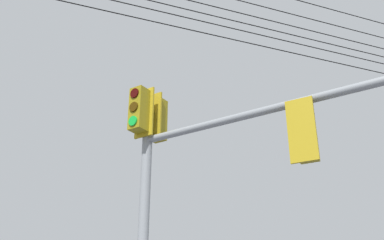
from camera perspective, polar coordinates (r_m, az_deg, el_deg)
signal_mast_assembly at (r=7.90m, az=-0.14°, el=-5.58°), size 5.16×4.14×6.01m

